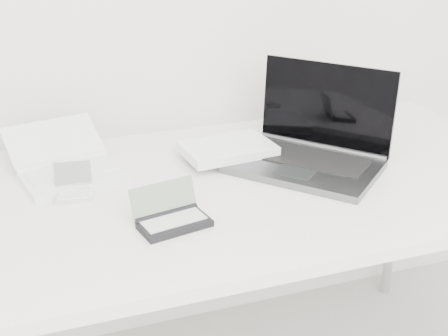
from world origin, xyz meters
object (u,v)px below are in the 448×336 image
object	(u,v)px
palmtop_charcoal	(171,218)
desk	(230,199)
laptop_large	(290,149)
netbook_open_white	(68,166)

from	to	relation	value
palmtop_charcoal	desk	bearing A→B (deg)	28.10
desk	laptop_large	size ratio (longest dim) A/B	3.08
netbook_open_white	palmtop_charcoal	bearing A→B (deg)	-74.32
netbook_open_white	palmtop_charcoal	size ratio (longest dim) A/B	2.06
laptop_large	netbook_open_white	size ratio (longest dim) A/B	1.52
laptop_large	palmtop_charcoal	distance (m)	0.44
netbook_open_white	palmtop_charcoal	distance (m)	0.39
palmtop_charcoal	netbook_open_white	bearing A→B (deg)	106.46
laptop_large	netbook_open_white	bearing A→B (deg)	-144.04
laptop_large	desk	bearing A→B (deg)	-113.47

